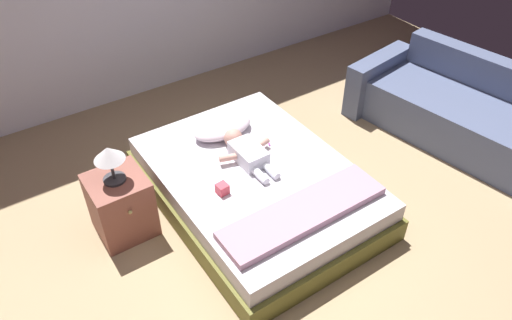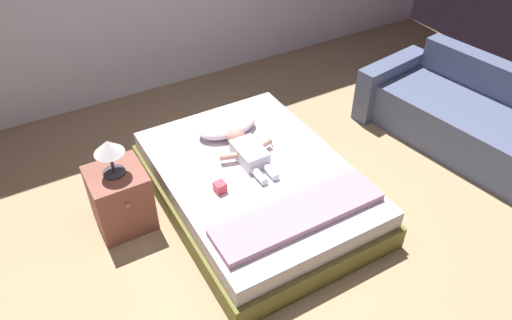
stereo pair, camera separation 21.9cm
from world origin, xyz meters
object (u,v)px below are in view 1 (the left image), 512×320
at_px(couch, 466,114).
at_px(nightstand, 121,205).
at_px(bed, 256,186).
at_px(toothbrush, 268,141).
at_px(baby, 246,151).
at_px(lamp, 109,156).
at_px(toy_block, 222,189).
at_px(pillow, 222,127).

relative_size(couch, nightstand, 4.26).
bearing_deg(couch, bed, 170.37).
xyz_separation_m(toothbrush, couch, (1.97, -0.64, -0.10)).
bearing_deg(baby, bed, -95.28).
bearing_deg(bed, baby, 84.72).
xyz_separation_m(baby, nightstand, (-1.09, 0.15, -0.17)).
bearing_deg(lamp, nightstand, -90.00).
relative_size(toothbrush, toy_block, 1.38).
distance_m(nightstand, lamp, 0.50).
xyz_separation_m(toothbrush, lamp, (-1.37, 0.07, 0.39)).
distance_m(pillow, nightstand, 1.14).
relative_size(baby, toy_block, 7.30).
relative_size(bed, pillow, 3.70).
xyz_separation_m(bed, toy_block, (-0.38, -0.09, 0.23)).
height_order(bed, toothbrush, toothbrush).
bearing_deg(toothbrush, nightstand, 176.90).
height_order(bed, toy_block, toy_block).
relative_size(pillow, nightstand, 1.04).
height_order(baby, toothbrush, baby).
bearing_deg(baby, couch, -14.20).
bearing_deg(nightstand, toy_block, -31.24).
bearing_deg(couch, pillow, 156.42).
bearing_deg(couch, nightstand, 167.90).
distance_m(couch, toy_block, 2.66).
height_order(toothbrush, nightstand, nightstand).
bearing_deg(nightstand, lamp, 90.00).
xyz_separation_m(baby, toy_block, (-0.39, -0.27, -0.02)).
height_order(bed, nightstand, nightstand).
bearing_deg(toy_block, lamp, 148.75).
xyz_separation_m(bed, couch, (2.27, -0.38, 0.10)).
xyz_separation_m(couch, nightstand, (-3.34, 0.72, -0.01)).
bearing_deg(toy_block, nightstand, 148.76).
xyz_separation_m(bed, pillow, (0.03, 0.59, 0.26)).
relative_size(toothbrush, couch, 0.05).
distance_m(toothbrush, lamp, 1.43).
relative_size(bed, nightstand, 3.84).
height_order(pillow, lamp, lamp).
relative_size(nightstand, toy_block, 5.90).
distance_m(couch, nightstand, 3.41).
bearing_deg(toy_block, couch, -6.38).
height_order(baby, toy_block, baby).
height_order(baby, couch, couch).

